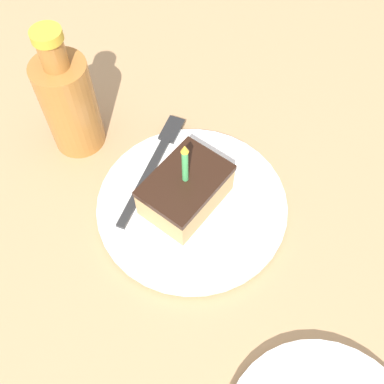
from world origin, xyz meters
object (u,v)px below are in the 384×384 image
object	(u,v)px
plate	(192,205)
cake_slice	(186,190)
fork	(155,161)
bottle	(69,102)

from	to	relation	value
plate	cake_slice	bearing A→B (deg)	19.40
cake_slice	plate	bearing A→B (deg)	-160.60
plate	cake_slice	world-z (taller)	cake_slice
plate	fork	bearing A→B (deg)	-14.06
plate	bottle	xyz separation A→B (m)	(0.20, 0.01, 0.07)
cake_slice	bottle	world-z (taller)	bottle
cake_slice	bottle	xyz separation A→B (m)	(0.19, 0.00, 0.04)
cake_slice	fork	size ratio (longest dim) A/B	0.62
cake_slice	fork	world-z (taller)	cake_slice
cake_slice	bottle	size ratio (longest dim) A/B	0.61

